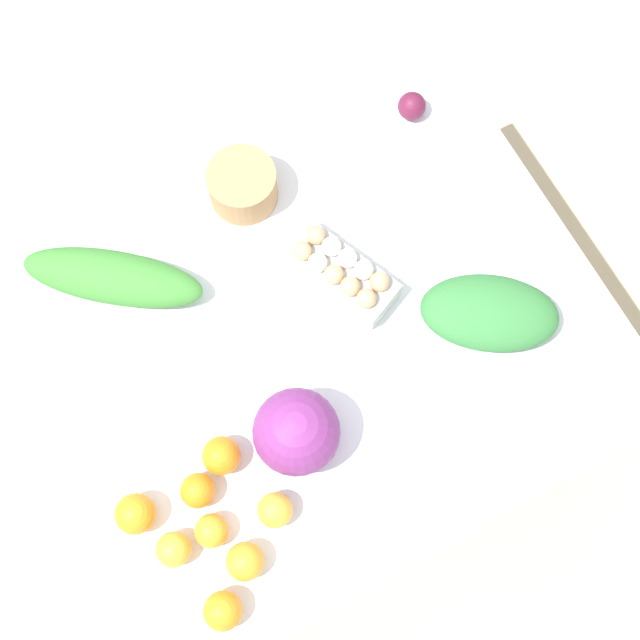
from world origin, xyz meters
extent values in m
plane|color=#C6B289|center=(0.00, 0.00, 0.00)|extent=(8.00, 8.00, 0.00)
cube|color=silver|center=(0.00, 0.00, 0.73)|extent=(1.14, 1.03, 0.03)
cylinder|color=olive|center=(0.51, -0.46, 0.36)|extent=(0.06, 0.06, 0.72)
cylinder|color=olive|center=(-0.51, 0.46, 0.36)|extent=(0.06, 0.06, 0.72)
cylinder|color=olive|center=(0.51, 0.46, 0.36)|extent=(0.06, 0.06, 0.72)
sphere|color=#7A2D75|center=(-0.16, -0.20, 0.83)|extent=(0.17, 0.17, 0.17)
cube|color=#B7B7B2|center=(0.08, 0.07, 0.78)|extent=(0.19, 0.27, 0.06)
sphere|color=tan|center=(0.03, 0.13, 0.82)|extent=(0.04, 0.04, 0.04)
sphere|color=white|center=(0.05, 0.10, 0.82)|extent=(0.04, 0.04, 0.04)
sphere|color=tan|center=(0.06, 0.06, 0.82)|extent=(0.04, 0.04, 0.04)
sphere|color=tan|center=(0.08, 0.02, 0.82)|extent=(0.04, 0.04, 0.04)
sphere|color=tan|center=(0.10, -0.02, 0.82)|extent=(0.04, 0.04, 0.04)
sphere|color=tan|center=(0.07, 0.15, 0.82)|extent=(0.04, 0.04, 0.04)
sphere|color=white|center=(0.09, 0.11, 0.82)|extent=(0.04, 0.04, 0.04)
sphere|color=white|center=(0.10, 0.08, 0.82)|extent=(0.04, 0.04, 0.04)
sphere|color=white|center=(0.12, 0.04, 0.82)|extent=(0.04, 0.04, 0.04)
sphere|color=tan|center=(0.14, 0.00, 0.82)|extent=(0.04, 0.04, 0.04)
cylinder|color=#A87F51|center=(-0.01, 0.34, 0.80)|extent=(0.15, 0.15, 0.10)
ellipsoid|color=#337538|center=(0.31, -0.16, 0.79)|extent=(0.33, 0.30, 0.09)
ellipsoid|color=#3D8433|center=(-0.34, 0.28, 0.79)|extent=(0.37, 0.33, 0.09)
sphere|color=#5B1933|center=(0.42, 0.34, 0.78)|extent=(0.06, 0.06, 0.06)
sphere|color=orange|center=(-0.35, -0.36, 0.79)|extent=(0.07, 0.07, 0.07)
sphere|color=orange|center=(-0.30, -0.16, 0.79)|extent=(0.08, 0.08, 0.08)
sphere|color=orange|center=(-0.38, -0.28, 0.78)|extent=(0.07, 0.07, 0.07)
sphere|color=orange|center=(-0.43, -0.42, 0.79)|extent=(0.07, 0.07, 0.07)
sphere|color=#F9A833|center=(-0.46, -0.28, 0.78)|extent=(0.07, 0.07, 0.07)
sphere|color=orange|center=(-0.50, -0.18, 0.79)|extent=(0.08, 0.08, 0.08)
sphere|color=orange|center=(-0.38, -0.20, 0.78)|extent=(0.07, 0.07, 0.07)
sphere|color=#F9A833|center=(-0.26, -0.30, 0.78)|extent=(0.07, 0.07, 0.07)
camera|label=1|loc=(-0.26, -0.49, 2.53)|focal=50.00mm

